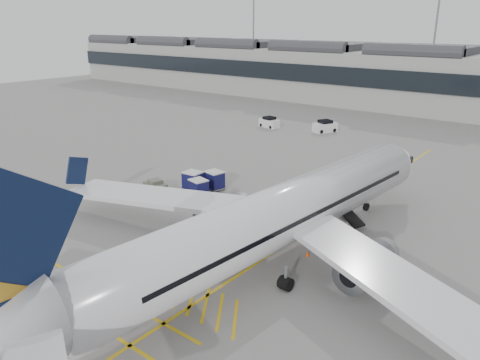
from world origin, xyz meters
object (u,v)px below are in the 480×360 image
Objects in this scene: airliner_main at (273,219)px; pushback_tug at (155,187)px; ramp_agent_a at (272,213)px; ramp_agent_b at (239,205)px; belt_loader at (336,214)px; baggage_cart_a at (214,214)px.

pushback_tug is at bearing 169.52° from airliner_main.
ramp_agent_a is 1.15× the size of ramp_agent_b.
ramp_agent_a reaches higher than pushback_tug.
ramp_agent_b is (-7.89, 6.04, -2.74)m from airliner_main.
ramp_agent_a is at bearing -114.16° from belt_loader.
baggage_cart_a is at bearing 55.66° from ramp_agent_b.
belt_loader reaches higher than ramp_agent_b.
ramp_agent_b is at bearing 125.73° from ramp_agent_a.
ramp_agent_b is at bearing 81.96° from baggage_cart_a.
belt_loader is at bearing 94.84° from airliner_main.
baggage_cart_a is 10.23m from pushback_tug.
ramp_agent_a is (-4.20, -4.01, 0.33)m from belt_loader.
pushback_tug is at bearing 160.68° from baggage_cart_a.
baggage_cart_a is 5.05m from ramp_agent_a.
belt_loader is at bearing -11.55° from ramp_agent_a.
pushback_tug is (-9.99, 2.18, -0.30)m from baggage_cart_a.
airliner_main is at bearing -1.17° from pushback_tug.
ramp_agent_b is 0.56× the size of pushback_tug.
ramp_agent_b is (-3.68, -0.06, -0.12)m from ramp_agent_a.
baggage_cart_a is (-7.93, -7.41, 0.34)m from belt_loader.
ramp_agent_a is 0.65× the size of pushback_tug.
airliner_main reaches higher than ramp_agent_b.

